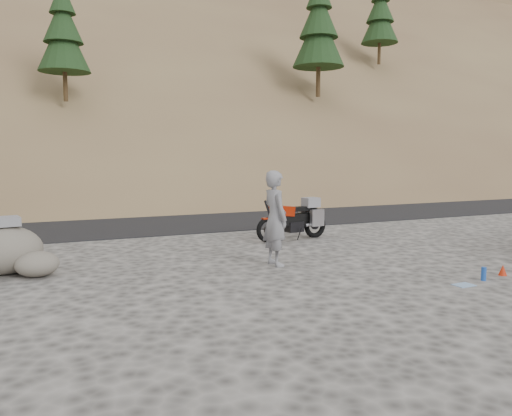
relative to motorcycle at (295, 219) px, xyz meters
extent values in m
plane|color=#403E3B|center=(-0.67, -3.70, -0.52)|extent=(140.00, 140.00, 0.00)
cube|color=black|center=(-0.67, 5.30, -0.52)|extent=(120.00, 7.00, 0.05)
cube|color=brown|center=(1.33, 26.30, 7.48)|extent=(110.00, 51.90, 46.72)
cube|color=brown|center=(1.33, 26.30, 7.78)|extent=(110.00, 43.28, 36.46)
cube|color=brown|center=(1.33, 46.30, 13.48)|extent=(120.00, 40.00, 30.00)
cylinder|color=#332412|center=(-4.67, 10.30, 4.37)|extent=(0.17, 0.17, 1.40)
cone|color=black|center=(-4.67, 10.30, 5.92)|extent=(2.00, 2.00, 2.25)
cone|color=black|center=(-4.67, 10.30, 6.77)|extent=(1.50, 1.50, 1.76)
cylinder|color=#332412|center=(7.33, 11.30, 5.42)|extent=(0.22, 0.22, 1.82)
cone|color=black|center=(7.33, 11.30, 7.43)|extent=(2.60, 2.60, 2.92)
cone|color=black|center=(7.33, 11.30, 8.54)|extent=(1.95, 1.95, 2.28)
cylinder|color=#332412|center=(13.33, 14.30, 7.80)|extent=(0.18, 0.18, 1.54)
cone|color=black|center=(13.33, 14.30, 9.50)|extent=(2.20, 2.20, 2.48)
cone|color=black|center=(13.33, 14.30, 10.43)|extent=(1.65, 1.65, 1.93)
torus|color=black|center=(-0.81, -0.10, -0.22)|extent=(0.62, 0.19, 0.61)
cylinder|color=black|center=(-0.81, -0.10, -0.22)|extent=(0.19, 0.08, 0.19)
torus|color=black|center=(0.61, 0.08, -0.22)|extent=(0.66, 0.21, 0.65)
cylinder|color=black|center=(0.61, 0.08, -0.22)|extent=(0.21, 0.10, 0.20)
cylinder|color=black|center=(-0.74, -0.09, 0.12)|extent=(0.35, 0.10, 0.75)
cylinder|color=black|center=(-0.61, -0.08, 0.47)|extent=(0.11, 0.57, 0.04)
cube|color=black|center=(-0.13, -0.01, -0.02)|extent=(1.13, 0.36, 0.28)
cube|color=black|center=(-0.03, 0.00, -0.20)|extent=(0.45, 0.33, 0.26)
cube|color=maroon|center=(-0.34, -0.04, 0.22)|extent=(0.52, 0.34, 0.29)
cube|color=maroon|center=(-0.59, -0.07, 0.33)|extent=(0.32, 0.35, 0.33)
cube|color=silver|center=(-0.65, -0.08, 0.57)|extent=(0.14, 0.29, 0.24)
cube|color=black|center=(0.10, 0.01, 0.23)|extent=(0.53, 0.27, 0.11)
cube|color=black|center=(0.45, 0.06, 0.20)|extent=(0.34, 0.21, 0.09)
cube|color=#BBBAC0|center=(0.52, -0.18, 0.01)|extent=(0.38, 0.16, 0.42)
cube|color=#BBBAC0|center=(0.46, 0.30, 0.01)|extent=(0.38, 0.16, 0.42)
cube|color=gray|center=(0.47, 0.06, 0.38)|extent=(0.43, 0.36, 0.24)
cube|color=maroon|center=(-0.81, -0.10, 0.06)|extent=(0.29, 0.15, 0.04)
cylinder|color=black|center=(0.03, -0.16, -0.36)|extent=(0.05, 0.19, 0.34)
cylinder|color=#BBBAC0|center=(0.44, -0.07, -0.15)|extent=(0.43, 0.14, 0.12)
imported|color=gray|center=(-1.74, -2.42, -0.52)|extent=(0.46, 0.68, 1.81)
ellipsoid|color=#59544C|center=(-6.45, -1.13, -0.10)|extent=(1.35, 1.17, 0.85)
cube|color=gray|center=(-6.45, -1.13, 0.42)|extent=(0.73, 0.60, 0.18)
ellipsoid|color=#59544C|center=(-5.91, -1.58, -0.30)|extent=(0.90, 0.85, 0.44)
cylinder|color=#1B48A5|center=(0.93, -4.91, -0.41)|extent=(0.09, 0.09, 0.23)
cone|color=#B9250C|center=(1.54, -4.78, -0.43)|extent=(0.19, 0.19, 0.19)
cube|color=#7D9DC1|center=(0.39, -5.01, -0.52)|extent=(0.33, 0.25, 0.01)
camera|label=1|loc=(-5.86, -10.86, 1.57)|focal=35.00mm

